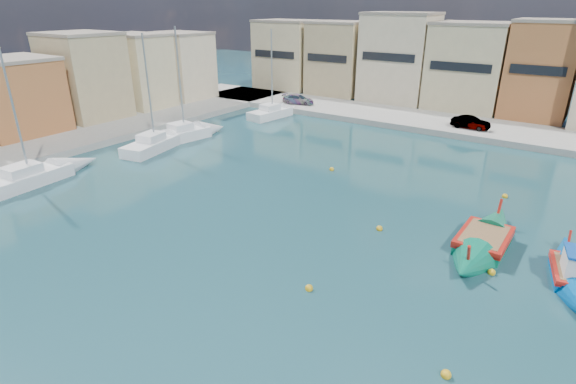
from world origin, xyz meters
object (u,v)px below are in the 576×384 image
Objects in this scene: luzzu_blue_cabin at (574,275)px; yacht_midnorth at (196,132)px; yacht_south at (50,172)px; yacht_north at (280,112)px; luzzu_green at (483,242)px; yacht_mid at (165,141)px.

yacht_midnorth reaches higher than luzzu_blue_cabin.
yacht_north is at bearing 84.75° from yacht_south.
yacht_north is (-26.08, 18.15, 0.10)m from luzzu_green.
yacht_mid reaches higher than yacht_north.
yacht_north reaches higher than luzzu_green.
yacht_mid is (-27.76, 2.88, 0.11)m from luzzu_green.
yacht_north is 0.93× the size of yacht_midnorth.
yacht_mid reaches higher than yacht_south.
yacht_south is at bearing -93.53° from yacht_midnorth.
luzzu_green is 0.88× the size of yacht_north.
luzzu_blue_cabin is at bearing -11.02° from luzzu_green.
luzzu_green is 27.91m from yacht_mid.
luzzu_blue_cabin is at bearing -12.94° from yacht_midnorth.
luzzu_blue_cabin is 32.56m from yacht_midnorth.
luzzu_green is 28.32m from yacht_midnorth.
luzzu_blue_cabin is 32.15m from yacht_mid.
yacht_mid is 1.00× the size of yacht_south.
yacht_south reaches higher than yacht_north.
yacht_mid is at bearing 86.34° from yacht_south.
luzzu_green is at bearing -34.83° from yacht_north.
luzzu_green is 0.82× the size of yacht_midnorth.
luzzu_blue_cabin is at bearing -6.59° from yacht_mid.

